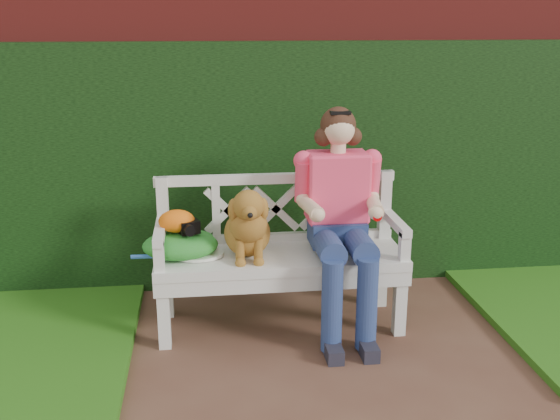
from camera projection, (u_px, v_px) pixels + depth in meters
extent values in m
plane|color=#523023|center=(346.00, 410.00, 3.21)|extent=(60.00, 60.00, 0.00)
cube|color=maroon|center=(294.00, 126.00, 4.71)|extent=(10.00, 0.30, 2.20)
cube|color=#1B4314|center=(298.00, 166.00, 4.57)|extent=(10.00, 0.18, 1.70)
cube|color=black|center=(189.00, 227.00, 3.84)|extent=(0.14, 0.12, 0.08)
ellipsoid|color=orange|center=(177.00, 221.00, 3.85)|extent=(0.23, 0.18, 0.14)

